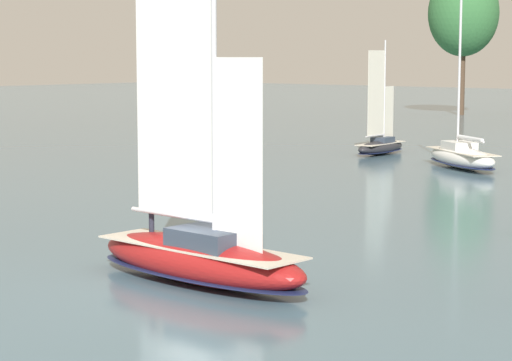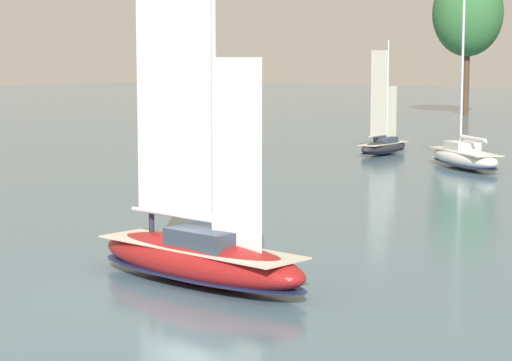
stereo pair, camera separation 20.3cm
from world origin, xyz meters
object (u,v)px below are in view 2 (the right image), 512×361
object	(u,v)px
tree_shore_right	(468,14)
sailboat_moored_far_slip	(384,145)
sailboat_main	(199,253)
sailboat_moored_outer_mooring	(464,156)

from	to	relation	value
tree_shore_right	sailboat_moored_far_slip	bearing A→B (deg)	-67.33
tree_shore_right	sailboat_main	world-z (taller)	tree_shore_right
tree_shore_right	sailboat_main	distance (m)	104.75
tree_shore_right	sailboat_main	xyz separation A→B (m)	(42.58, -94.91, -12.39)
sailboat_main	sailboat_moored_far_slip	size ratio (longest dim) A/B	1.44
sailboat_moored_far_slip	sailboat_moored_outer_mooring	bearing A→B (deg)	-25.41
sailboat_moored_far_slip	sailboat_moored_outer_mooring	world-z (taller)	sailboat_moored_outer_mooring
tree_shore_right	sailboat_main	size ratio (longest dim) A/B	1.47
tree_shore_right	sailboat_moored_far_slip	xyz separation A→B (m)	(21.90, -52.42, -12.66)
sailboat_main	sailboat_moored_far_slip	distance (m)	47.25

